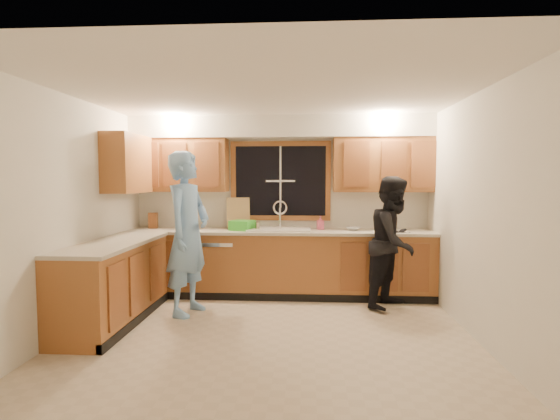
{
  "coord_description": "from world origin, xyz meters",
  "views": [
    {
      "loc": [
        0.4,
        -4.4,
        1.62
      ],
      "look_at": [
        0.07,
        0.65,
        1.27
      ],
      "focal_mm": 28.0,
      "sensor_mm": 36.0,
      "label": 1
    }
  ],
  "objects_px": {
    "sink": "(279,234)",
    "dish_crate": "(242,225)",
    "bowl": "(353,229)",
    "stove": "(89,296)",
    "dishwasher": "(219,266)",
    "soap_bottle": "(320,223)",
    "knife_block": "(153,220)",
    "woman": "(394,242)",
    "man": "(188,233)"
  },
  "relations": [
    {
      "from": "soap_bottle",
      "to": "man",
      "type": "bearing_deg",
      "value": -148.12
    },
    {
      "from": "soap_bottle",
      "to": "woman",
      "type": "bearing_deg",
      "value": -32.04
    },
    {
      "from": "stove",
      "to": "sink",
      "type": "bearing_deg",
      "value": 45.39
    },
    {
      "from": "soap_bottle",
      "to": "bowl",
      "type": "relative_size",
      "value": 0.99
    },
    {
      "from": "stove",
      "to": "bowl",
      "type": "height_order",
      "value": "bowl"
    },
    {
      "from": "knife_block",
      "to": "dish_crate",
      "type": "relative_size",
      "value": 0.77
    },
    {
      "from": "stove",
      "to": "soap_bottle",
      "type": "height_order",
      "value": "soap_bottle"
    },
    {
      "from": "sink",
      "to": "stove",
      "type": "distance_m",
      "value": 2.6
    },
    {
      "from": "bowl",
      "to": "knife_block",
      "type": "bearing_deg",
      "value": 178.29
    },
    {
      "from": "dishwasher",
      "to": "bowl",
      "type": "distance_m",
      "value": 1.95
    },
    {
      "from": "dishwasher",
      "to": "dish_crate",
      "type": "xyz_separation_m",
      "value": [
        0.34,
        -0.03,
        0.58
      ]
    },
    {
      "from": "woman",
      "to": "bowl",
      "type": "relative_size",
      "value": 8.71
    },
    {
      "from": "dish_crate",
      "to": "soap_bottle",
      "type": "bearing_deg",
      "value": 8.57
    },
    {
      "from": "stove",
      "to": "soap_bottle",
      "type": "xyz_separation_m",
      "value": [
        2.37,
        1.94,
        0.56
      ]
    },
    {
      "from": "dishwasher",
      "to": "knife_block",
      "type": "xyz_separation_m",
      "value": [
        -0.98,
        0.14,
        0.62
      ]
    },
    {
      "from": "sink",
      "to": "woman",
      "type": "height_order",
      "value": "woman"
    },
    {
      "from": "man",
      "to": "dish_crate",
      "type": "distance_m",
      "value": 0.99
    },
    {
      "from": "sink",
      "to": "stove",
      "type": "bearing_deg",
      "value": -134.61
    },
    {
      "from": "dish_crate",
      "to": "bowl",
      "type": "bearing_deg",
      "value": 3.07
    },
    {
      "from": "man",
      "to": "dish_crate",
      "type": "height_order",
      "value": "man"
    },
    {
      "from": "knife_block",
      "to": "soap_bottle",
      "type": "height_order",
      "value": "knife_block"
    },
    {
      "from": "dish_crate",
      "to": "bowl",
      "type": "xyz_separation_m",
      "value": [
        1.53,
        0.08,
        -0.04
      ]
    },
    {
      "from": "stove",
      "to": "knife_block",
      "type": "bearing_deg",
      "value": 90.91
    },
    {
      "from": "sink",
      "to": "dishwasher",
      "type": "distance_m",
      "value": 0.96
    },
    {
      "from": "soap_bottle",
      "to": "knife_block",
      "type": "bearing_deg",
      "value": 179.9
    },
    {
      "from": "stove",
      "to": "soap_bottle",
      "type": "relative_size",
      "value": 4.75
    },
    {
      "from": "woman",
      "to": "soap_bottle",
      "type": "distance_m",
      "value": 1.1
    },
    {
      "from": "dish_crate",
      "to": "bowl",
      "type": "distance_m",
      "value": 1.54
    },
    {
      "from": "sink",
      "to": "soap_bottle",
      "type": "bearing_deg",
      "value": 11.84
    },
    {
      "from": "stove",
      "to": "knife_block",
      "type": "distance_m",
      "value": 2.03
    },
    {
      "from": "soap_bottle",
      "to": "bowl",
      "type": "distance_m",
      "value": 0.46
    },
    {
      "from": "knife_block",
      "to": "bowl",
      "type": "distance_m",
      "value": 2.86
    },
    {
      "from": "knife_block",
      "to": "woman",
      "type": "bearing_deg",
      "value": -17.67
    },
    {
      "from": "soap_bottle",
      "to": "dishwasher",
      "type": "bearing_deg",
      "value": -174.59
    },
    {
      "from": "man",
      "to": "knife_block",
      "type": "bearing_deg",
      "value": 52.48
    },
    {
      "from": "stove",
      "to": "man",
      "type": "relative_size",
      "value": 0.46
    },
    {
      "from": "woman",
      "to": "soap_bottle",
      "type": "height_order",
      "value": "woman"
    },
    {
      "from": "dishwasher",
      "to": "stove",
      "type": "xyz_separation_m",
      "value": [
        -0.95,
        -1.81,
        0.04
      ]
    },
    {
      "from": "man",
      "to": "bowl",
      "type": "height_order",
      "value": "man"
    },
    {
      "from": "man",
      "to": "dish_crate",
      "type": "xyz_separation_m",
      "value": [
        0.53,
        0.84,
        0.01
      ]
    },
    {
      "from": "sink",
      "to": "dish_crate",
      "type": "relative_size",
      "value": 2.96
    },
    {
      "from": "dishwasher",
      "to": "dish_crate",
      "type": "distance_m",
      "value": 0.67
    },
    {
      "from": "knife_block",
      "to": "dish_crate",
      "type": "height_order",
      "value": "knife_block"
    },
    {
      "from": "dishwasher",
      "to": "bowl",
      "type": "relative_size",
      "value": 4.3
    },
    {
      "from": "man",
      "to": "bowl",
      "type": "xyz_separation_m",
      "value": [
        2.07,
        0.92,
        -0.04
      ]
    },
    {
      "from": "dishwasher",
      "to": "stove",
      "type": "height_order",
      "value": "stove"
    },
    {
      "from": "stove",
      "to": "woman",
      "type": "height_order",
      "value": "woman"
    },
    {
      "from": "man",
      "to": "dish_crate",
      "type": "relative_size",
      "value": 6.75
    },
    {
      "from": "knife_block",
      "to": "dish_crate",
      "type": "bearing_deg",
      "value": -15.04
    },
    {
      "from": "man",
      "to": "woman",
      "type": "xyz_separation_m",
      "value": [
        2.53,
        0.43,
        -0.15
      ]
    }
  ]
}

